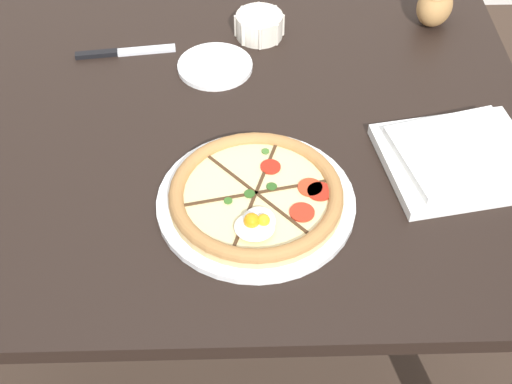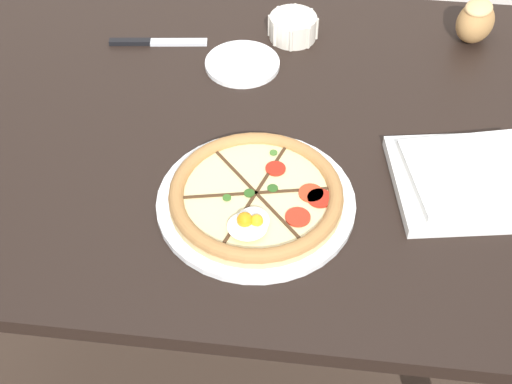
{
  "view_description": "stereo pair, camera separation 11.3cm",
  "coord_description": "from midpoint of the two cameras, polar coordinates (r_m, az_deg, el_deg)",
  "views": [
    {
      "loc": [
        0.06,
        -0.97,
        1.6
      ],
      "look_at": [
        0.08,
        -0.2,
        0.78
      ],
      "focal_mm": 50.0,
      "sensor_mm": 36.0,
      "label": 1
    },
    {
      "loc": [
        0.18,
        -0.97,
        1.6
      ],
      "look_at": [
        0.08,
        -0.2,
        0.78
      ],
      "focal_mm": 50.0,
      "sensor_mm": 36.0,
      "label": 2
    }
  ],
  "objects": [
    {
      "name": "ground_plane",
      "position": [
        1.88,
        -0.14,
        -11.89
      ],
      "size": [
        12.0,
        12.0,
        0.0
      ],
      "primitive_type": "plane",
      "color": "#3D2D23"
    },
    {
      "name": "dining_table",
      "position": [
        1.37,
        -0.19,
        2.28
      ],
      "size": [
        1.21,
        0.92,
        0.75
      ],
      "color": "black",
      "rests_on": "ground_plane"
    },
    {
      "name": "pizza",
      "position": [
        1.14,
        2.85,
        -0.58
      ],
      "size": [
        0.32,
        0.32,
        0.05
      ],
      "color": "white",
      "rests_on": "dining_table"
    },
    {
      "name": "ramekin_bowl",
      "position": [
        1.5,
        5.19,
        12.96
      ],
      "size": [
        0.1,
        0.1,
        0.05
      ],
      "color": "silver",
      "rests_on": "dining_table"
    },
    {
      "name": "napkin_folded",
      "position": [
        1.24,
        19.4,
        0.86
      ],
      "size": [
        0.29,
        0.26,
        0.04
      ],
      "rotation": [
        0.0,
        0.0,
        0.17
      ],
      "color": "white",
      "rests_on": "dining_table"
    },
    {
      "name": "bread_piece_near",
      "position": [
        1.56,
        19.23,
        12.75
      ],
      "size": [
        0.11,
        0.12,
        0.09
      ],
      "rotation": [
        0.0,
        0.0,
        1.06
      ],
      "color": "#B27F47",
      "rests_on": "dining_table"
    },
    {
      "name": "knife_main",
      "position": [
        1.5,
        -5.76,
        11.76
      ],
      "size": [
        0.2,
        0.04,
        0.01
      ],
      "rotation": [
        0.0,
        0.0,
        0.12
      ],
      "color": "silver",
      "rests_on": "dining_table"
    },
    {
      "name": "side_saucer",
      "position": [
        1.43,
        1.2,
        10.12
      ],
      "size": [
        0.15,
        0.15,
        0.01
      ],
      "color": "white",
      "rests_on": "dining_table"
    }
  ]
}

